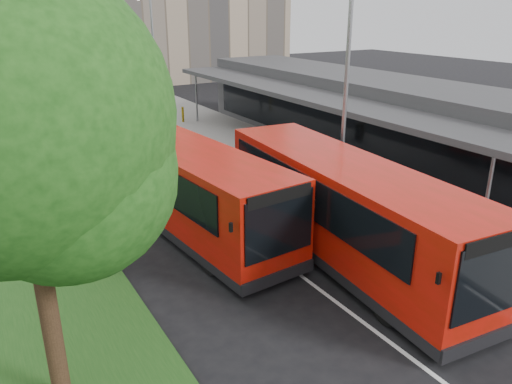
# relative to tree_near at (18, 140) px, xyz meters

# --- Properties ---
(ground) EXTENTS (120.00, 120.00, 0.00)m
(ground) POSITION_rel_tree_near_xyz_m (7.01, 2.95, -5.38)
(ground) COLOR black
(ground) RESTS_ON ground
(pavement) EXTENTS (5.00, 80.00, 0.15)m
(pavement) POSITION_rel_tree_near_xyz_m (13.01, 22.95, -5.30)
(pavement) COLOR gray
(pavement) RESTS_ON ground
(lane_centre_line) EXTENTS (0.12, 70.00, 0.01)m
(lane_centre_line) POSITION_rel_tree_near_xyz_m (7.01, 17.95, -5.37)
(lane_centre_line) COLOR silver
(lane_centre_line) RESTS_ON ground
(kerb_dashes) EXTENTS (0.12, 56.00, 0.01)m
(kerb_dashes) POSITION_rel_tree_near_xyz_m (10.31, 21.95, -5.37)
(kerb_dashes) COLOR silver
(kerb_dashes) RESTS_ON ground
(station_building) EXTENTS (7.70, 26.00, 4.00)m
(station_building) POSITION_rel_tree_near_xyz_m (17.87, 10.95, -3.34)
(station_building) COLOR #333335
(station_building) RESTS_ON ground
(tree_near) EXTENTS (5.18, 5.18, 8.33)m
(tree_near) POSITION_rel_tree_near_xyz_m (0.00, 0.00, 0.00)
(tree_near) COLOR black
(tree_near) RESTS_ON ground
(lamp_post_near) EXTENTS (1.44, 0.28, 8.00)m
(lamp_post_near) POSITION_rel_tree_near_xyz_m (11.13, 4.95, -0.66)
(lamp_post_near) COLOR gray
(lamp_post_near) RESTS_ON pavement
(lamp_post_far) EXTENTS (1.44, 0.28, 8.00)m
(lamp_post_far) POSITION_rel_tree_near_xyz_m (11.13, 24.95, -0.66)
(lamp_post_far) COLOR gray
(lamp_post_far) RESTS_ON pavement
(bus_main) EXTENTS (3.64, 11.10, 3.09)m
(bus_main) POSITION_rel_tree_near_xyz_m (8.87, 1.95, -3.79)
(bus_main) COLOR red
(bus_main) RESTS_ON ground
(bus_second) EXTENTS (3.61, 10.80, 3.00)m
(bus_second) POSITION_rel_tree_near_xyz_m (5.56, 6.52, -3.84)
(bus_second) COLOR red
(bus_second) RESTS_ON ground
(litter_bin) EXTENTS (0.73, 0.73, 1.00)m
(litter_bin) POSITION_rel_tree_near_xyz_m (12.07, 12.39, -4.73)
(litter_bin) COLOR #312214
(litter_bin) RESTS_ON pavement
(bollard) EXTENTS (0.16, 0.16, 0.99)m
(bollard) POSITION_rel_tree_near_xyz_m (11.99, 22.23, -4.73)
(bollard) COLOR yellow
(bollard) RESTS_ON pavement
(car_near) EXTENTS (2.22, 3.38, 1.07)m
(car_near) POSITION_rel_tree_near_xyz_m (9.39, 40.20, -4.84)
(car_near) COLOR #500E0B
(car_near) RESTS_ON ground
(car_far) EXTENTS (1.85, 3.94, 1.25)m
(car_far) POSITION_rel_tree_near_xyz_m (5.29, 48.30, -4.75)
(car_far) COLOR navy
(car_far) RESTS_ON ground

